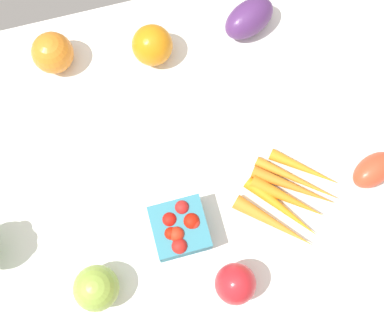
{
  "coord_description": "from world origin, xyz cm",
  "views": [
    {
      "loc": [
        7.1,
        26.59,
        98.9
      ],
      "look_at": [
        0.0,
        0.0,
        4.0
      ],
      "focal_mm": 47.69,
      "sensor_mm": 36.0,
      "label": 1
    }
  ],
  "objects_px": {
    "berry_basket": "(180,228)",
    "bell_pepper_red": "(235,284)",
    "bell_pepper_orange": "(152,45)",
    "heirloom_tomato_orange": "(53,53)",
    "carrot_bunch": "(289,198)",
    "eggplant": "(249,18)",
    "roma_tomato": "(374,170)",
    "heirloom_tomato_green": "(96,288)"
  },
  "relations": [
    {
      "from": "eggplant",
      "to": "heirloom_tomato_orange",
      "type": "height_order",
      "value": "heirloom_tomato_orange"
    },
    {
      "from": "roma_tomato",
      "to": "heirloom_tomato_green",
      "type": "height_order",
      "value": "heirloom_tomato_green"
    },
    {
      "from": "eggplant",
      "to": "bell_pepper_red",
      "type": "bearing_deg",
      "value": 47.44
    },
    {
      "from": "bell_pepper_red",
      "to": "heirloom_tomato_green",
      "type": "xyz_separation_m",
      "value": [
        0.24,
        -0.06,
        -0.0
      ]
    },
    {
      "from": "bell_pepper_orange",
      "to": "heirloom_tomato_orange",
      "type": "bearing_deg",
      "value": -10.08
    },
    {
      "from": "berry_basket",
      "to": "roma_tomato",
      "type": "relative_size",
      "value": 1.07
    },
    {
      "from": "bell_pepper_red",
      "to": "carrot_bunch",
      "type": "bearing_deg",
      "value": -138.8
    },
    {
      "from": "berry_basket",
      "to": "bell_pepper_orange",
      "type": "height_order",
      "value": "bell_pepper_orange"
    },
    {
      "from": "berry_basket",
      "to": "bell_pepper_red",
      "type": "xyz_separation_m",
      "value": [
        -0.07,
        0.12,
        0.01
      ]
    },
    {
      "from": "bell_pepper_orange",
      "to": "heirloom_tomato_orange",
      "type": "distance_m",
      "value": 0.2
    },
    {
      "from": "bell_pepper_red",
      "to": "roma_tomato",
      "type": "bearing_deg",
      "value": -156.86
    },
    {
      "from": "roma_tomato",
      "to": "eggplant",
      "type": "height_order",
      "value": "eggplant"
    },
    {
      "from": "bell_pepper_red",
      "to": "heirloom_tomato_green",
      "type": "bearing_deg",
      "value": -13.28
    },
    {
      "from": "berry_basket",
      "to": "bell_pepper_red",
      "type": "height_order",
      "value": "bell_pepper_red"
    },
    {
      "from": "bell_pepper_red",
      "to": "eggplant",
      "type": "xyz_separation_m",
      "value": [
        -0.18,
        -0.51,
        -0.01
      ]
    },
    {
      "from": "bell_pepper_red",
      "to": "roma_tomato",
      "type": "height_order",
      "value": "bell_pepper_red"
    },
    {
      "from": "carrot_bunch",
      "to": "heirloom_tomato_orange",
      "type": "height_order",
      "value": "heirloom_tomato_orange"
    },
    {
      "from": "bell_pepper_red",
      "to": "carrot_bunch",
      "type": "xyz_separation_m",
      "value": [
        -0.15,
        -0.13,
        -0.03
      ]
    },
    {
      "from": "bell_pepper_red",
      "to": "bell_pepper_orange",
      "type": "relative_size",
      "value": 1.08
    },
    {
      "from": "berry_basket",
      "to": "roma_tomato",
      "type": "bearing_deg",
      "value": -178.04
    },
    {
      "from": "berry_basket",
      "to": "heirloom_tomato_green",
      "type": "distance_m",
      "value": 0.18
    },
    {
      "from": "heirloom_tomato_orange",
      "to": "bell_pepper_red",
      "type": "bearing_deg",
      "value": 113.38
    },
    {
      "from": "berry_basket",
      "to": "eggplant",
      "type": "distance_m",
      "value": 0.46
    },
    {
      "from": "eggplant",
      "to": "heirloom_tomato_green",
      "type": "xyz_separation_m",
      "value": [
        0.42,
        0.45,
        0.01
      ]
    },
    {
      "from": "bell_pepper_orange",
      "to": "berry_basket",
      "type": "bearing_deg",
      "value": 84.06
    },
    {
      "from": "bell_pepper_red",
      "to": "roma_tomato",
      "type": "relative_size",
      "value": 0.98
    },
    {
      "from": "eggplant",
      "to": "berry_basket",
      "type": "bearing_deg",
      "value": 34.03
    },
    {
      "from": "heirloom_tomato_green",
      "to": "heirloom_tomato_orange",
      "type": "bearing_deg",
      "value": -91.25
    },
    {
      "from": "roma_tomato",
      "to": "heirloom_tomato_orange",
      "type": "relative_size",
      "value": 1.09
    },
    {
      "from": "heirloom_tomato_orange",
      "to": "eggplant",
      "type": "bearing_deg",
      "value": 176.73
    },
    {
      "from": "roma_tomato",
      "to": "carrot_bunch",
      "type": "bearing_deg",
      "value": -19.1
    },
    {
      "from": "roma_tomato",
      "to": "carrot_bunch",
      "type": "xyz_separation_m",
      "value": [
        0.17,
        0.01,
        -0.02
      ]
    },
    {
      "from": "roma_tomato",
      "to": "heirloom_tomato_orange",
      "type": "bearing_deg",
      "value": -57.47
    },
    {
      "from": "bell_pepper_orange",
      "to": "roma_tomato",
      "type": "bearing_deg",
      "value": 134.01
    },
    {
      "from": "roma_tomato",
      "to": "heirloom_tomato_green",
      "type": "distance_m",
      "value": 0.56
    },
    {
      "from": "roma_tomato",
      "to": "carrot_bunch",
      "type": "relative_size",
      "value": 0.42
    },
    {
      "from": "berry_basket",
      "to": "bell_pepper_red",
      "type": "relative_size",
      "value": 1.09
    },
    {
      "from": "carrot_bunch",
      "to": "bell_pepper_orange",
      "type": "xyz_separation_m",
      "value": [
        0.18,
        -0.37,
        0.03
      ]
    },
    {
      "from": "bell_pepper_orange",
      "to": "eggplant",
      "type": "bearing_deg",
      "value": -176.74
    },
    {
      "from": "roma_tomato",
      "to": "eggplant",
      "type": "relative_size",
      "value": 0.79
    },
    {
      "from": "heirloom_tomato_orange",
      "to": "carrot_bunch",
      "type": "bearing_deg",
      "value": 133.02
    },
    {
      "from": "eggplant",
      "to": "bell_pepper_orange",
      "type": "height_order",
      "value": "bell_pepper_orange"
    }
  ]
}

